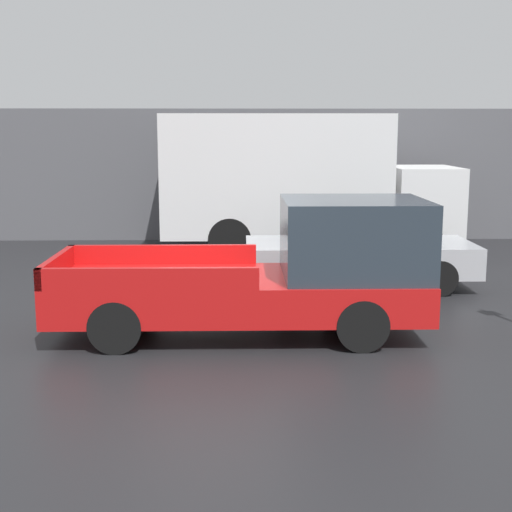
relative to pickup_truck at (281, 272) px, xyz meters
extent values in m
plane|color=#232326|center=(-0.95, -0.11, -0.96)|extent=(60.00, 60.00, 0.00)
cube|color=#56565B|center=(-0.95, 9.54, 0.87)|extent=(28.00, 0.15, 3.68)
cube|color=red|center=(-0.65, 0.00, -0.34)|extent=(5.63, 2.07, 0.57)
cube|color=#28333D|center=(1.10, 0.00, 0.53)|extent=(2.14, 1.94, 1.16)
cube|color=red|center=(-1.91, 0.98, 0.11)|extent=(3.09, 0.10, 0.32)
cube|color=red|center=(-1.91, -0.98, 0.11)|extent=(3.09, 0.10, 0.32)
cube|color=red|center=(-3.41, 0.00, 0.11)|extent=(0.10, 2.07, 0.32)
cylinder|color=black|center=(1.10, 0.92, -0.59)|extent=(0.76, 0.26, 0.76)
cylinder|color=black|center=(1.10, -0.92, -0.59)|extent=(0.76, 0.26, 0.76)
cylinder|color=black|center=(-2.39, 0.92, -0.59)|extent=(0.76, 0.26, 0.76)
cylinder|color=black|center=(-2.39, -0.92, -0.59)|extent=(0.76, 0.26, 0.76)
cube|color=#B7BABF|center=(1.74, 3.31, -0.37)|extent=(4.49, 1.91, 0.61)
cube|color=#28333D|center=(1.88, 3.31, 0.29)|extent=(2.47, 1.68, 0.71)
cylinder|color=black|center=(3.14, 4.17, -0.62)|extent=(0.68, 0.22, 0.68)
cylinder|color=black|center=(3.14, 2.45, -0.62)|extent=(0.68, 0.22, 0.68)
cylinder|color=black|center=(0.35, 4.17, -0.62)|extent=(0.68, 0.22, 0.68)
cylinder|color=black|center=(0.35, 2.45, -0.62)|extent=(0.68, 0.22, 0.68)
cube|color=white|center=(4.00, 7.23, 0.37)|extent=(1.61, 2.20, 1.69)
cube|color=white|center=(0.26, 7.23, 1.02)|extent=(5.58, 2.31, 2.99)
cylinder|color=black|center=(3.71, 8.25, -0.45)|extent=(1.03, 0.30, 1.03)
cylinder|color=black|center=(3.71, 6.21, -0.45)|extent=(1.03, 0.30, 1.03)
cylinder|color=black|center=(-0.88, 8.25, -0.45)|extent=(1.03, 0.30, 1.03)
cylinder|color=black|center=(-0.88, 6.21, -0.45)|extent=(1.03, 0.30, 1.03)
cube|color=red|center=(2.68, 9.21, -0.41)|extent=(0.45, 0.40, 1.11)
camera|label=1|loc=(-0.63, -10.64, 2.15)|focal=50.00mm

